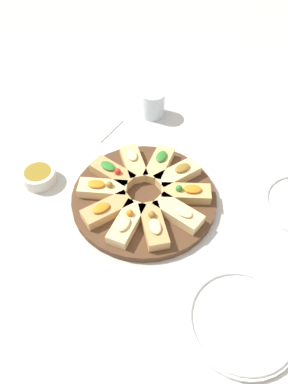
{
  "coord_description": "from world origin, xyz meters",
  "views": [
    {
      "loc": [
        0.54,
        0.23,
        0.72
      ],
      "look_at": [
        0.0,
        0.0,
        0.03
      ],
      "focal_mm": 35.0,
      "sensor_mm": 36.0,
      "label": 1
    }
  ],
  "objects": [
    {
      "name": "napkin_stack",
      "position": [
        -0.21,
        -0.23,
        0.0
      ],
      "size": [
        0.13,
        0.11,
        0.01
      ],
      "primitive_type": "cube",
      "rotation": [
        0.0,
        0.0,
        -0.15
      ],
      "color": "white",
      "rests_on": "ground_plane"
    },
    {
      "name": "focaccia_slice_0",
      "position": [
        -0.03,
        -0.1,
        0.03
      ],
      "size": [
        0.08,
        0.13,
        0.04
      ],
      "color": "tan",
      "rests_on": "serving_board"
    },
    {
      "name": "focaccia_slice_2",
      "position": [
        0.08,
        -0.06,
        0.03
      ],
      "size": [
        0.12,
        0.11,
        0.03
      ],
      "color": "tan",
      "rests_on": "serving_board"
    },
    {
      "name": "serving_board",
      "position": [
        0.0,
        0.0,
        0.01
      ],
      "size": [
        0.35,
        0.35,
        0.02
      ],
      "primitive_type": "cylinder",
      "color": "#51331E",
      "rests_on": "ground_plane"
    },
    {
      "name": "dipping_bowl",
      "position": [
        0.04,
        -0.27,
        0.02
      ],
      "size": [
        0.09,
        0.09,
        0.03
      ],
      "color": "silver",
      "rests_on": "ground_plane"
    },
    {
      "name": "focaccia_slice_8",
      "position": [
        -0.1,
        -0.0,
        0.03
      ],
      "size": [
        0.12,
        0.05,
        0.03
      ],
      "color": "#DBB775",
      "rests_on": "serving_board"
    },
    {
      "name": "focaccia_slice_6",
      "position": [
        -0.04,
        0.1,
        0.03
      ],
      "size": [
        0.09,
        0.13,
        0.04
      ],
      "color": "tan",
      "rests_on": "serving_board"
    },
    {
      "name": "focaccia_slice_1",
      "position": [
        0.03,
        -0.1,
        0.03
      ],
      "size": [
        0.08,
        0.13,
        0.04
      ],
      "color": "#E5C689",
      "rests_on": "serving_board"
    },
    {
      "name": "ground_plane",
      "position": [
        0.0,
        0.0,
        0.0
      ],
      "size": [
        3.0,
        3.0,
        0.0
      ],
      "primitive_type": "plane",
      "color": "beige"
    },
    {
      "name": "focaccia_slice_9",
      "position": [
        -0.08,
        -0.06,
        0.03
      ],
      "size": [
        0.12,
        0.11,
        0.03
      ],
      "color": "#DBB775",
      "rests_on": "serving_board"
    },
    {
      "name": "focaccia_slice_7",
      "position": [
        -0.09,
        0.06,
        0.03
      ],
      "size": [
        0.12,
        0.1,
        0.03
      ],
      "color": "#E5C689",
      "rests_on": "serving_board"
    },
    {
      "name": "focaccia_slice_5",
      "position": [
        0.03,
        0.1,
        0.03
      ],
      "size": [
        0.08,
        0.13,
        0.03
      ],
      "color": "#E5C689",
      "rests_on": "serving_board"
    },
    {
      "name": "plate_right",
      "position": [
        0.21,
        0.29,
        0.01
      ],
      "size": [
        0.22,
        0.22,
        0.02
      ],
      "color": "white",
      "rests_on": "ground_plane"
    },
    {
      "name": "focaccia_slice_3",
      "position": [
        0.1,
        -0.0,
        0.03
      ],
      "size": [
        0.12,
        0.05,
        0.04
      ],
      "color": "#E5C689",
      "rests_on": "serving_board"
    },
    {
      "name": "focaccia_slice_4",
      "position": [
        0.08,
        0.06,
        0.03
      ],
      "size": [
        0.12,
        0.11,
        0.04
      ],
      "color": "tan",
      "rests_on": "serving_board"
    },
    {
      "name": "water_glass",
      "position": [
        -0.32,
        -0.11,
        0.04
      ],
      "size": [
        0.07,
        0.07,
        0.08
      ],
      "primitive_type": "cylinder",
      "color": "silver",
      "rests_on": "ground_plane"
    }
  ]
}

